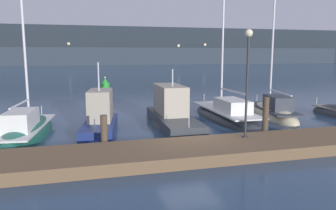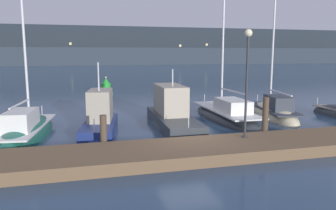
{
  "view_description": "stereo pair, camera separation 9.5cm",
  "coord_description": "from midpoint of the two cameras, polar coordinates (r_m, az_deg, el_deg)",
  "views": [
    {
      "loc": [
        -4.56,
        -13.36,
        4.02
      ],
      "look_at": [
        0.0,
        3.73,
        1.2
      ],
      "focal_mm": 35.0,
      "sensor_mm": 36.0,
      "label": 1
    },
    {
      "loc": [
        -4.46,
        -13.39,
        4.02
      ],
      "look_at": [
        0.0,
        3.73,
        1.2
      ],
      "focal_mm": 35.0,
      "sensor_mm": 36.0,
      "label": 2
    }
  ],
  "objects": [
    {
      "name": "channel_buoy",
      "position": [
        32.89,
        -10.63,
        2.96
      ],
      "size": [
        1.34,
        1.34,
        1.73
      ],
      "color": "green",
      "rests_on": "ground"
    },
    {
      "name": "motorboat_berth_3",
      "position": [
        17.17,
        -11.59,
        -3.29
      ],
      "size": [
        2.46,
        5.32,
        4.04
      ],
      "color": "navy",
      "rests_on": "ground"
    },
    {
      "name": "sailboat_berth_5",
      "position": [
        20.47,
        10.18,
        -2.01
      ],
      "size": [
        2.36,
        8.04,
        10.65
      ],
      "color": "#2D3338",
      "rests_on": "ground"
    },
    {
      "name": "dock",
      "position": [
        13.1,
        6.24,
        -7.83
      ],
      "size": [
        30.55,
        2.8,
        0.45
      ],
      "primitive_type": "cube",
      "color": "brown",
      "rests_on": "ground"
    },
    {
      "name": "hillside_backdrop",
      "position": [
        123.65,
        -11.3,
        9.85
      ],
      "size": [
        240.0,
        23.0,
        13.29
      ],
      "color": "#232B33",
      "rests_on": "ground"
    },
    {
      "name": "sailboat_berth_2",
      "position": [
        17.4,
        -23.24,
        -4.61
      ],
      "size": [
        2.69,
        7.15,
        10.85
      ],
      "color": "#195647",
      "rests_on": "ground"
    },
    {
      "name": "mooring_pile_1",
      "position": [
        13.77,
        -10.97,
        -4.83
      ],
      "size": [
        0.28,
        0.28,
        1.51
      ],
      "primitive_type": "cylinder",
      "color": "#4C3D2D",
      "rests_on": "ground"
    },
    {
      "name": "sailboat_berth_6",
      "position": [
        22.03,
        17.95,
        -1.56
      ],
      "size": [
        3.2,
        6.88,
        9.16
      ],
      "color": "beige",
      "rests_on": "ground"
    },
    {
      "name": "motorboat_berth_4",
      "position": [
        18.25,
        0.91,
        -2.35
      ],
      "size": [
        2.24,
        7.23,
        3.68
      ],
      "color": "#2D3338",
      "rests_on": "ground"
    },
    {
      "name": "dock_lamppost",
      "position": [
        14.01,
        13.82,
        6.41
      ],
      "size": [
        0.32,
        0.32,
        4.53
      ],
      "color": "#2D2D33",
      "rests_on": "dock"
    },
    {
      "name": "mooring_pile_2",
      "position": [
        15.98,
        16.74,
        -2.23
      ],
      "size": [
        0.28,
        0.28,
        2.0
      ],
      "primitive_type": "cylinder",
      "color": "#4C3D2D",
      "rests_on": "ground"
    },
    {
      "name": "ground_plane",
      "position": [
        14.67,
        3.89,
        -6.86
      ],
      "size": [
        400.0,
        400.0,
        0.0
      ],
      "primitive_type": "plane",
      "color": "navy"
    }
  ]
}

